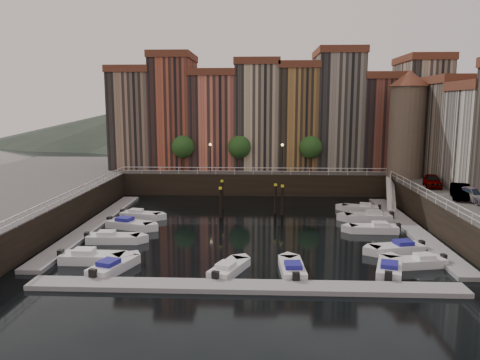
{
  "coord_description": "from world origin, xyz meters",
  "views": [
    {
      "loc": [
        1.05,
        -47.42,
        12.5
      ],
      "look_at": [
        -1.27,
        4.0,
        4.18
      ],
      "focal_mm": 35.0,
      "sensor_mm": 36.0,
      "label": 1
    }
  ],
  "objects_px": {
    "gangway": "(391,191)",
    "boat_left_1": "(112,238)",
    "car_b": "(460,192)",
    "corner_tower": "(407,123)",
    "car_c": "(474,196)",
    "mooring_pilings": "(250,199)",
    "boat_left_0": "(91,258)",
    "car_a": "(432,182)",
    "boat_left_2": "(129,224)"
  },
  "relations": [
    {
      "from": "car_a",
      "to": "car_b",
      "type": "bearing_deg",
      "value": -75.09
    },
    {
      "from": "car_a",
      "to": "boat_left_0",
      "type": "bearing_deg",
      "value": -139.39
    },
    {
      "from": "boat_left_0",
      "to": "car_c",
      "type": "height_order",
      "value": "car_c"
    },
    {
      "from": "boat_left_1",
      "to": "car_c",
      "type": "bearing_deg",
      "value": 5.48
    },
    {
      "from": "corner_tower",
      "to": "boat_left_0",
      "type": "bearing_deg",
      "value": -140.7
    },
    {
      "from": "gangway",
      "to": "boat_left_0",
      "type": "distance_m",
      "value": 36.96
    },
    {
      "from": "boat_left_2",
      "to": "car_c",
      "type": "height_order",
      "value": "car_c"
    },
    {
      "from": "mooring_pilings",
      "to": "car_a",
      "type": "xyz_separation_m",
      "value": [
        20.98,
        0.97,
        2.09
      ]
    },
    {
      "from": "car_a",
      "to": "car_c",
      "type": "bearing_deg",
      "value": -71.11
    },
    {
      "from": "boat_left_0",
      "to": "boat_left_2",
      "type": "height_order",
      "value": "boat_left_0"
    },
    {
      "from": "car_a",
      "to": "gangway",
      "type": "bearing_deg",
      "value": 148.34
    },
    {
      "from": "mooring_pilings",
      "to": "boat_left_0",
      "type": "distance_m",
      "value": 21.58
    },
    {
      "from": "corner_tower",
      "to": "car_a",
      "type": "relative_size",
      "value": 3.18
    },
    {
      "from": "mooring_pilings",
      "to": "boat_left_1",
      "type": "bearing_deg",
      "value": -135.56
    },
    {
      "from": "boat_left_0",
      "to": "car_b",
      "type": "height_order",
      "value": "car_b"
    },
    {
      "from": "corner_tower",
      "to": "car_c",
      "type": "distance_m",
      "value": 17.59
    },
    {
      "from": "corner_tower",
      "to": "car_a",
      "type": "height_order",
      "value": "corner_tower"
    },
    {
      "from": "car_a",
      "to": "boat_left_2",
      "type": "bearing_deg",
      "value": -154.97
    },
    {
      "from": "corner_tower",
      "to": "boat_left_2",
      "type": "xyz_separation_m",
      "value": [
        -32.39,
        -16.02,
        -9.8
      ]
    },
    {
      "from": "boat_left_1",
      "to": "boat_left_2",
      "type": "distance_m",
      "value": 5.01
    },
    {
      "from": "mooring_pilings",
      "to": "car_a",
      "type": "height_order",
      "value": "car_a"
    },
    {
      "from": "car_c",
      "to": "mooring_pilings",
      "type": "bearing_deg",
      "value": 147.81
    },
    {
      "from": "corner_tower",
      "to": "boat_left_2",
      "type": "bearing_deg",
      "value": -153.68
    },
    {
      "from": "gangway",
      "to": "car_a",
      "type": "distance_m",
      "value": 5.36
    },
    {
      "from": "boat_left_1",
      "to": "car_b",
      "type": "bearing_deg",
      "value": 8.31
    },
    {
      "from": "car_b",
      "to": "car_c",
      "type": "distance_m",
      "value": 1.76
    },
    {
      "from": "car_a",
      "to": "car_c",
      "type": "distance_m",
      "value": 8.37
    },
    {
      "from": "mooring_pilings",
      "to": "corner_tower",
      "type": "bearing_deg",
      "value": 23.8
    },
    {
      "from": "boat_left_1",
      "to": "mooring_pilings",
      "type": "bearing_deg",
      "value": 41.98
    },
    {
      "from": "gangway",
      "to": "boat_left_1",
      "type": "relative_size",
      "value": 1.66
    },
    {
      "from": "car_c",
      "to": "boat_left_0",
      "type": "bearing_deg",
      "value": -177.06
    },
    {
      "from": "car_c",
      "to": "boat_left_1",
      "type": "bearing_deg",
      "value": 174.1
    },
    {
      "from": "mooring_pilings",
      "to": "car_c",
      "type": "xyz_separation_m",
      "value": [
        22.08,
        -7.33,
        2.04
      ]
    },
    {
      "from": "corner_tower",
      "to": "car_a",
      "type": "bearing_deg",
      "value": -84.36
    },
    {
      "from": "boat_left_0",
      "to": "car_a",
      "type": "distance_m",
      "value": 38.3
    },
    {
      "from": "boat_left_2",
      "to": "car_b",
      "type": "height_order",
      "value": "car_b"
    },
    {
      "from": "boat_left_2",
      "to": "car_a",
      "type": "xyz_separation_m",
      "value": [
        33.17,
        8.09,
        3.34
      ]
    },
    {
      "from": "corner_tower",
      "to": "boat_left_0",
      "type": "relative_size",
      "value": 2.62
    },
    {
      "from": "car_a",
      "to": "boat_left_1",
      "type": "bearing_deg",
      "value": -147.23
    },
    {
      "from": "mooring_pilings",
      "to": "car_a",
      "type": "relative_size",
      "value": 1.73
    },
    {
      "from": "boat_left_0",
      "to": "mooring_pilings",
      "type": "bearing_deg",
      "value": 55.56
    },
    {
      "from": "corner_tower",
      "to": "gangway",
      "type": "xyz_separation_m",
      "value": [
        -2.9,
        -4.5,
        -8.28
      ]
    },
    {
      "from": "corner_tower",
      "to": "car_c",
      "type": "bearing_deg",
      "value": -83.38
    },
    {
      "from": "boat_left_1",
      "to": "boat_left_2",
      "type": "xyz_separation_m",
      "value": [
        0.16,
        5.0,
        0.01
      ]
    },
    {
      "from": "mooring_pilings",
      "to": "boat_left_1",
      "type": "distance_m",
      "value": 17.36
    },
    {
      "from": "boat_left_0",
      "to": "car_b",
      "type": "distance_m",
      "value": 35.92
    },
    {
      "from": "boat_left_0",
      "to": "boat_left_1",
      "type": "relative_size",
      "value": 1.05
    },
    {
      "from": "mooring_pilings",
      "to": "car_c",
      "type": "distance_m",
      "value": 23.35
    },
    {
      "from": "gangway",
      "to": "corner_tower",
      "type": "bearing_deg",
      "value": 57.2
    },
    {
      "from": "boat_left_1",
      "to": "car_b",
      "type": "height_order",
      "value": "car_b"
    }
  ]
}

